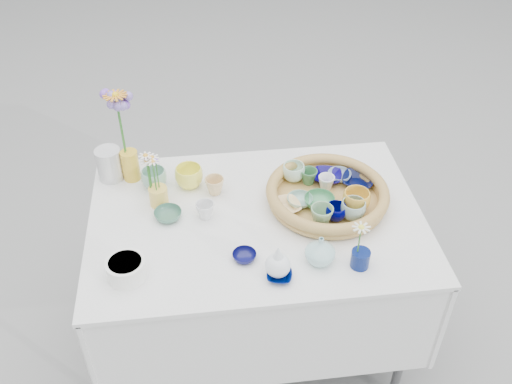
{
  "coord_description": "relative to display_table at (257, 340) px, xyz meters",
  "views": [
    {
      "loc": [
        -0.2,
        -1.6,
        2.2
      ],
      "look_at": [
        0.0,
        0.02,
        0.87
      ],
      "focal_mm": 40.0,
      "sensor_mm": 36.0,
      "label": 1
    }
  ],
  "objects": [
    {
      "name": "tray_ceramic_12",
      "position": [
        0.23,
        0.16,
        0.81
      ],
      "size": [
        0.07,
        0.07,
        0.06
      ],
      "primitive_type": "imported",
      "rotation": [
        0.0,
        0.0,
        -0.03
      ],
      "color": "#3A7245",
      "rests_on": "wicker_tray"
    },
    {
      "name": "tray_ceramic_7",
      "position": [
        0.29,
        0.11,
        0.81
      ],
      "size": [
        0.07,
        0.07,
        0.06
      ],
      "primitive_type": "imported",
      "rotation": [
        0.0,
        0.0,
        -0.09
      ],
      "color": "white",
      "rests_on": "wicker_tray"
    },
    {
      "name": "white_pitcher",
      "position": [
        -0.56,
        0.31,
        0.83
      ],
      "size": [
        0.16,
        0.13,
        0.14
      ],
      "primitive_type": null,
      "rotation": [
        0.0,
        0.0,
        -0.25
      ],
      "color": "silver",
      "rests_on": "display_table"
    },
    {
      "name": "tray_ceramic_4",
      "position": [
        0.23,
        -0.09,
        0.82
      ],
      "size": [
        0.08,
        0.08,
        0.08
      ],
      "primitive_type": "imported",
      "rotation": [
        0.0,
        0.0,
        -0.01
      ],
      "color": "#77A176",
      "rests_on": "wicker_tray"
    },
    {
      "name": "loose_ceramic_1",
      "position": [
        -0.15,
        0.16,
        0.8
      ],
      "size": [
        0.09,
        0.09,
        0.07
      ],
      "primitive_type": "imported",
      "rotation": [
        0.0,
        0.0,
        -0.14
      ],
      "color": "#DFBA7C",
      "rests_on": "display_table"
    },
    {
      "name": "tray_ceramic_9",
      "position": [
        0.29,
        -0.07,
        0.81
      ],
      "size": [
        0.1,
        0.1,
        0.06
      ],
      "primitive_type": "imported",
      "rotation": [
        0.0,
        0.0,
        -0.32
      ],
      "color": "#000153",
      "rests_on": "wicker_tray"
    },
    {
      "name": "display_table",
      "position": [
        0.0,
        0.0,
        0.0
      ],
      "size": [
        1.26,
        0.86,
        0.77
      ],
      "primitive_type": null,
      "color": "white",
      "rests_on": "ground"
    },
    {
      "name": "tray_ceramic_8",
      "position": [
        0.36,
        0.17,
        0.8
      ],
      "size": [
        0.1,
        0.1,
        0.03
      ],
      "primitive_type": "imported",
      "rotation": [
        0.0,
        0.0,
        -0.1
      ],
      "color": "#A2C3DE",
      "rests_on": "wicker_tray"
    },
    {
      "name": "daisy_posy",
      "position": [
        -0.38,
        0.12,
        0.92
      ],
      "size": [
        0.1,
        0.1,
        0.16
      ],
      "primitive_type": null,
      "rotation": [
        0.0,
        0.0,
        0.16
      ],
      "color": "white",
      "rests_on": "daisy_cup"
    },
    {
      "name": "tray_ceramic_0",
      "position": [
        0.31,
        0.17,
        0.8
      ],
      "size": [
        0.14,
        0.14,
        0.03
      ],
      "primitive_type": "imported",
      "rotation": [
        0.0,
        0.0,
        -0.3
      ],
      "color": "#080151",
      "rests_on": "wicker_tray"
    },
    {
      "name": "loose_ceramic_6",
      "position": [
        0.04,
        -0.32,
        0.78
      ],
      "size": [
        0.1,
        0.1,
        0.02
      ],
      "primitive_type": "imported",
      "rotation": [
        0.0,
        0.0,
        -0.25
      ],
      "color": "#000F4F",
      "rests_on": "display_table"
    },
    {
      "name": "tray_ceramic_11",
      "position": [
        0.35,
        -0.07,
        0.82
      ],
      "size": [
        0.11,
        0.11,
        0.07
      ],
      "primitive_type": "imported",
      "rotation": [
        0.0,
        0.0,
        -0.16
      ],
      "color": "#91B4AE",
      "rests_on": "wicker_tray"
    },
    {
      "name": "tray_ceramic_3",
      "position": [
        0.24,
        0.02,
        0.8
      ],
      "size": [
        0.15,
        0.15,
        0.04
      ],
      "primitive_type": "imported",
      "rotation": [
        0.0,
        0.0,
        -0.38
      ],
      "color": "#3F8853",
      "rests_on": "wicker_tray"
    },
    {
      "name": "loose_ceramic_2",
      "position": [
        -0.33,
        0.03,
        0.78
      ],
      "size": [
        0.13,
        0.13,
        0.03
      ],
      "primitive_type": "imported",
      "rotation": [
        0.0,
        0.0,
        -0.27
      ],
      "color": "#406F59",
      "rests_on": "display_table"
    },
    {
      "name": "loose_ceramic_3",
      "position": [
        -0.19,
        0.02,
        0.8
      ],
      "size": [
        0.08,
        0.08,
        0.07
      ],
      "primitive_type": "imported",
      "rotation": [
        0.0,
        0.0,
        -0.06
      ],
      "color": "silver",
      "rests_on": "display_table"
    },
    {
      "name": "gerbera",
      "position": [
        -0.49,
        0.3,
        1.02
      ],
      "size": [
        0.14,
        0.14,
        0.28
      ],
      "primitive_type": null,
      "rotation": [
        0.0,
        0.0,
        0.35
      ],
      "color": "orange",
      "rests_on": "tall_vase_yellow"
    },
    {
      "name": "tray_ceramic_1",
      "position": [
        0.42,
        0.13,
        0.8
      ],
      "size": [
        0.17,
        0.17,
        0.03
      ],
      "primitive_type": "imported",
      "rotation": [
        0.0,
        0.0,
        -0.42
      ],
      "color": "black",
      "rests_on": "wicker_tray"
    },
    {
      "name": "fluted_bowl",
      "position": [
        -0.47,
        -0.24,
        0.8
      ],
      "size": [
        0.16,
        0.16,
        0.07
      ],
      "primitive_type": null,
      "rotation": [
        0.0,
        0.0,
        0.28
      ],
      "color": "white",
      "rests_on": "display_table"
    },
    {
      "name": "tray_ceramic_5",
      "position": [
        0.17,
        0.03,
        0.8
      ],
      "size": [
        0.1,
        0.1,
        0.03
      ],
      "primitive_type": "imported",
      "rotation": [
        0.0,
        0.0,
        0.07
      ],
      "color": "#8DBAAD",
      "rests_on": "wicker_tray"
    },
    {
      "name": "bud_vase_paleblue",
      "position": [
        0.03,
        -0.3,
        0.83
      ],
      "size": [
        0.09,
        0.09,
        0.13
      ],
      "primitive_type": null,
      "rotation": [
        0.0,
        0.0,
        0.09
      ],
      "color": "white",
      "rests_on": "display_table"
    },
    {
      "name": "bud_vase_seafoam",
      "position": [
        0.19,
        -0.26,
        0.82
      ],
      "size": [
        0.14,
        0.14,
        0.11
      ],
      "primitive_type": "imported",
      "rotation": [
        0.0,
        0.0,
        -0.43
      ],
      "color": "#A5D6D4",
      "rests_on": "display_table"
    },
    {
      "name": "daisy_cup",
      "position": [
        -0.36,
        0.12,
        0.8
      ],
      "size": [
        0.08,
        0.08,
        0.08
      ],
      "primitive_type": "cylinder",
      "rotation": [
        0.0,
        0.0,
        0.16
      ],
      "color": "#F8CD52",
      "rests_on": "display_table"
    },
    {
      "name": "bud_vase_cobalt",
      "position": [
        0.32,
        -0.29,
        0.8
      ],
      "size": [
        0.07,
        0.07,
        0.07
      ],
      "primitive_type": "cylinder",
      "rotation": [
        0.0,
        0.0,
        0.07
      ],
      "color": "#081854",
      "rests_on": "display_table"
    },
    {
      "name": "single_daisy",
      "position": [
        0.31,
        -0.29,
        0.88
      ],
      "size": [
        0.08,
        0.08,
        0.13
      ],
      "primitive_type": null,
      "rotation": [
        0.0,
        0.0,
        0.06
      ],
      "color": "white",
      "rests_on": "bud_vase_cobalt"
    },
    {
      "name": "tall_vase_yellow",
      "position": [
        -0.48,
        0.3,
        0.83
      ],
      "size": [
        0.08,
        0.08,
        0.13
      ],
      "primitive_type": "cylinder",
      "rotation": [
        0.0,
        0.0,
        0.2
      ],
      "color": "yellow",
      "rests_on": "display_table"
    },
    {
      "name": "tray_ceramic_6",
      "position": [
        0.17,
        0.19,
        0.82
      ],
      "size": [
        0.11,
        0.11,
        0.07
      ],
      "primitive_type": "imported",
      "rotation": [
        0.0,
        0.0,
        0.24
      ],
      "color": "silver",
      "rests_on": "wicker_tray"
    },
    {
      "name": "wicker_tray",
      "position": [
        0.28,
        0.05,
        0.8
      ],
      "size": [
        0.47,
        0.47,
        0.08
      ],
      "primitive_type": null,
      "color": "olive",
      "rests_on": "display_table"
    },
    {
      "name": "hydrangea",
      "position": [
        -0.49,
        0.31,
        1.01
      ],
      "size": [
        0.11,
        0.11,
        0.31
      ],
      "primitive_type": null,
      "rotation": [
        0.0,
        0.0,
        -0.39
      ],
      "color": "#814FCE",
      "rests_on": "tall_vase_yellow"
    },
    {
      "name": "loose_ceramic_0",
      "position": [
        -0.24,
        0.22,
        0.81
      ],
      "size": [
        0.14,
        0.14,
        0.09
      ],
      "primitive_type": "imported",
      "rotation": [
        0.0,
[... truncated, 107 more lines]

